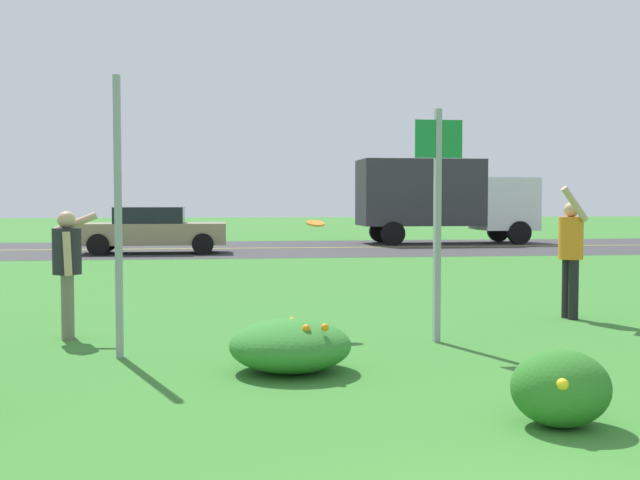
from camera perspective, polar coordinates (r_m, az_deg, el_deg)
ground_plane at (r=15.19m, az=-0.35°, el=-3.41°), size 120.00×120.00×0.00m
highway_strip at (r=27.33m, az=-3.57°, el=-0.59°), size 120.00×9.52×0.01m
highway_center_stripe at (r=27.33m, az=-3.57°, el=-0.58°), size 120.00×0.16×0.00m
daylily_clump_front_right at (r=6.18m, az=17.01°, el=-10.19°), size 0.74×0.66×0.57m
daylily_clump_mid_left at (r=7.76m, az=-2.16°, el=-7.63°), size 1.19×1.14×0.52m
sign_post_near_path at (r=8.57m, az=-14.38°, el=1.59°), size 0.07×0.10×2.98m
sign_post_by_roadside at (r=9.32m, az=8.50°, el=2.73°), size 0.56×0.10×2.73m
person_thrower_dark_shirt at (r=9.95m, az=-17.80°, el=-1.58°), size 0.52×0.52×1.54m
person_catcher_orange_shirt at (r=11.61m, az=17.66°, el=-0.60°), size 0.43×0.51×1.87m
frisbee_orange at (r=9.94m, az=-0.32°, el=1.21°), size 0.24×0.24×0.10m
car_tan_center_left at (r=25.17m, az=-12.03°, el=0.73°), size 4.50×2.00×1.45m
box_truck_white at (r=30.60m, az=8.86°, el=3.13°), size 6.70×2.46×3.20m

